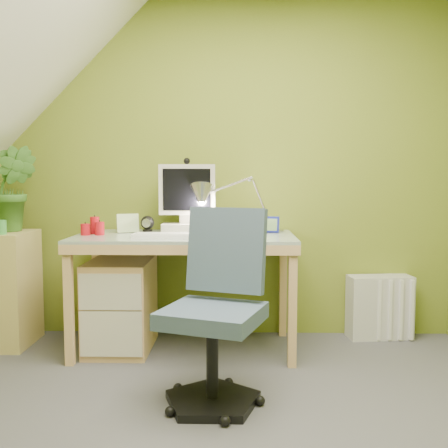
{
  "coord_description": "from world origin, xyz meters",
  "views": [
    {
      "loc": [
        0.07,
        -2.15,
        1.13
      ],
      "look_at": [
        0.0,
        1.0,
        0.85
      ],
      "focal_mm": 42.0,
      "sensor_mm": 36.0,
      "label": 1
    }
  ],
  "objects_px": {
    "desk_lamp": "(253,192)",
    "potted_plant": "(12,189)",
    "side_ledge": "(10,289)",
    "monitor": "(187,193)",
    "radiator": "(380,307)",
    "task_chair": "(212,313)",
    "desk": "(185,292)"
  },
  "relations": [
    {
      "from": "monitor",
      "to": "side_ledge",
      "type": "distance_m",
      "value": 1.36
    },
    {
      "from": "monitor",
      "to": "potted_plant",
      "type": "distance_m",
      "value": 1.17
    },
    {
      "from": "desk",
      "to": "monitor",
      "type": "bearing_deg",
      "value": 89.9
    },
    {
      "from": "side_ledge",
      "to": "radiator",
      "type": "distance_m",
      "value": 2.55
    },
    {
      "from": "desk_lamp",
      "to": "potted_plant",
      "type": "xyz_separation_m",
      "value": [
        -1.62,
        -0.06,
        0.02
      ]
    },
    {
      "from": "potted_plant",
      "to": "task_chair",
      "type": "bearing_deg",
      "value": -34.92
    },
    {
      "from": "task_chair",
      "to": "radiator",
      "type": "relative_size",
      "value": 2.11
    },
    {
      "from": "desk",
      "to": "radiator",
      "type": "height_order",
      "value": "desk"
    },
    {
      "from": "desk",
      "to": "monitor",
      "type": "xyz_separation_m",
      "value": [
        0.0,
        0.18,
        0.65
      ]
    },
    {
      "from": "monitor",
      "to": "task_chair",
      "type": "distance_m",
      "value": 1.19
    },
    {
      "from": "desk_lamp",
      "to": "task_chair",
      "type": "distance_m",
      "value": 1.2
    },
    {
      "from": "monitor",
      "to": "radiator",
      "type": "distance_m",
      "value": 1.57
    },
    {
      "from": "desk",
      "to": "side_ledge",
      "type": "xyz_separation_m",
      "value": [
        -1.19,
        0.07,
        0.0
      ]
    },
    {
      "from": "side_ledge",
      "to": "potted_plant",
      "type": "xyz_separation_m",
      "value": [
        0.02,
        0.05,
        0.67
      ]
    },
    {
      "from": "desk",
      "to": "side_ledge",
      "type": "bearing_deg",
      "value": 176.48
    },
    {
      "from": "monitor",
      "to": "radiator",
      "type": "xyz_separation_m",
      "value": [
        1.35,
        0.1,
        -0.81
      ]
    },
    {
      "from": "side_ledge",
      "to": "radiator",
      "type": "relative_size",
      "value": 1.74
    },
    {
      "from": "potted_plant",
      "to": "desk",
      "type": "bearing_deg",
      "value": -5.9
    },
    {
      "from": "radiator",
      "to": "potted_plant",
      "type": "bearing_deg",
      "value": 176.68
    },
    {
      "from": "desk",
      "to": "side_ledge",
      "type": "distance_m",
      "value": 1.19
    },
    {
      "from": "task_chair",
      "to": "monitor",
      "type": "bearing_deg",
      "value": 121.11
    },
    {
      "from": "monitor",
      "to": "potted_plant",
      "type": "bearing_deg",
      "value": -179.98
    },
    {
      "from": "monitor",
      "to": "potted_plant",
      "type": "xyz_separation_m",
      "value": [
        -1.17,
        -0.06,
        0.03
      ]
    },
    {
      "from": "desk_lamp",
      "to": "desk",
      "type": "bearing_deg",
      "value": -171.66
    },
    {
      "from": "potted_plant",
      "to": "radiator",
      "type": "relative_size",
      "value": 1.3
    },
    {
      "from": "task_chair",
      "to": "desk_lamp",
      "type": "bearing_deg",
      "value": 96.44
    },
    {
      "from": "monitor",
      "to": "potted_plant",
      "type": "relative_size",
      "value": 0.94
    },
    {
      "from": "desk",
      "to": "monitor",
      "type": "distance_m",
      "value": 0.67
    },
    {
      "from": "desk",
      "to": "side_ledge",
      "type": "height_order",
      "value": "side_ledge"
    },
    {
      "from": "monitor",
      "to": "side_ledge",
      "type": "relative_size",
      "value": 0.7
    },
    {
      "from": "desk_lamp",
      "to": "monitor",
      "type": "bearing_deg",
      "value": 166.54
    },
    {
      "from": "desk",
      "to": "radiator",
      "type": "bearing_deg",
      "value": 11.61
    }
  ]
}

